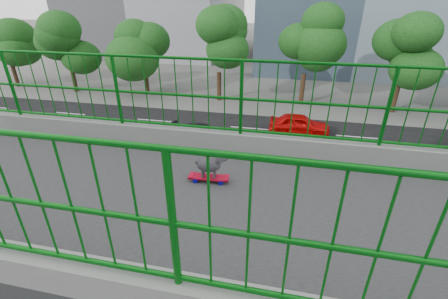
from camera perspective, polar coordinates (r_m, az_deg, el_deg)
road at (r=18.50m, az=2.28°, el=-3.01°), size 18.00×90.00×0.02m
footbridge at (r=5.55m, az=-22.75°, el=-21.50°), size 3.00×24.00×7.00m
railing at (r=4.36m, az=-27.33°, el=-3.29°), size 3.00×24.00×1.42m
street_trees at (r=29.26m, az=9.31°, el=17.64°), size 5.30×60.40×7.26m
skateboard at (r=4.00m, az=-2.88°, el=-5.33°), size 0.19×0.54×0.07m
poodle at (r=3.89m, az=-2.62°, el=-2.77°), size 0.19×0.43×0.35m
car_0 at (r=12.82m, az=27.44°, el=-18.29°), size 1.71×4.25×1.45m
car_3 at (r=21.03m, az=-4.00°, el=2.80°), size 1.88×4.62×1.34m
car_4 at (r=23.25m, az=14.06°, el=4.66°), size 1.78×4.43×1.51m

